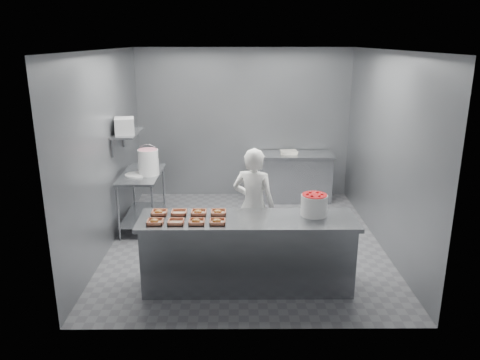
# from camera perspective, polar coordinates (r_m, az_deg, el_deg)

# --- Properties ---
(floor) EXTENTS (4.50, 4.50, 0.00)m
(floor) POSITION_cam_1_polar(r_m,az_deg,el_deg) (7.16, 0.68, -7.44)
(floor) COLOR #4C4C51
(floor) RESTS_ON ground
(ceiling) EXTENTS (4.50, 4.50, 0.00)m
(ceiling) POSITION_cam_1_polar(r_m,az_deg,el_deg) (6.53, 0.77, 15.59)
(ceiling) COLOR white
(ceiling) RESTS_ON wall_back
(wall_back) EXTENTS (4.00, 0.04, 2.80)m
(wall_back) POSITION_cam_1_polar(r_m,az_deg,el_deg) (8.91, 0.45, 6.87)
(wall_back) COLOR slate
(wall_back) RESTS_ON ground
(wall_left) EXTENTS (0.04, 4.50, 2.80)m
(wall_left) POSITION_cam_1_polar(r_m,az_deg,el_deg) (6.96, -16.00, 3.38)
(wall_left) COLOR slate
(wall_left) RESTS_ON ground
(wall_right) EXTENTS (0.04, 4.50, 2.80)m
(wall_right) POSITION_cam_1_polar(r_m,az_deg,el_deg) (7.03, 17.27, 3.40)
(wall_right) COLOR slate
(wall_right) RESTS_ON ground
(service_counter) EXTENTS (2.60, 0.70, 0.90)m
(service_counter) POSITION_cam_1_polar(r_m,az_deg,el_deg) (5.74, 0.94, -8.85)
(service_counter) COLOR slate
(service_counter) RESTS_ON ground
(prep_table) EXTENTS (0.60, 1.20, 0.90)m
(prep_table) POSITION_cam_1_polar(r_m,az_deg,el_deg) (7.65, -11.84, -1.41)
(prep_table) COLOR slate
(prep_table) RESTS_ON ground
(back_counter) EXTENTS (1.50, 0.60, 0.90)m
(back_counter) POSITION_cam_1_polar(r_m,az_deg,el_deg) (8.84, 6.31, 0.38)
(back_counter) COLOR slate
(back_counter) RESTS_ON ground
(wall_shelf) EXTENTS (0.35, 0.90, 0.03)m
(wall_shelf) POSITION_cam_1_polar(r_m,az_deg,el_deg) (7.45, -13.56, 5.60)
(wall_shelf) COLOR slate
(wall_shelf) RESTS_ON wall_left
(tray_0) EXTENTS (0.19, 0.18, 0.06)m
(tray_0) POSITION_cam_1_polar(r_m,az_deg,el_deg) (5.50, -10.33, -5.00)
(tray_0) COLOR tan
(tray_0) RESTS_ON service_counter
(tray_1) EXTENTS (0.19, 0.18, 0.04)m
(tray_1) POSITION_cam_1_polar(r_m,az_deg,el_deg) (5.46, -7.81, -5.06)
(tray_1) COLOR tan
(tray_1) RESTS_ON service_counter
(tray_2) EXTENTS (0.19, 0.18, 0.06)m
(tray_2) POSITION_cam_1_polar(r_m,az_deg,el_deg) (5.43, -5.32, -5.05)
(tray_2) COLOR tan
(tray_2) RESTS_ON service_counter
(tray_3) EXTENTS (0.19, 0.18, 0.06)m
(tray_3) POSITION_cam_1_polar(r_m,az_deg,el_deg) (5.42, -2.79, -5.06)
(tray_3) COLOR tan
(tray_3) RESTS_ON service_counter
(tray_4) EXTENTS (0.19, 0.18, 0.06)m
(tray_4) POSITION_cam_1_polar(r_m,az_deg,el_deg) (5.77, -9.84, -3.89)
(tray_4) COLOR tan
(tray_4) RESTS_ON service_counter
(tray_5) EXTENTS (0.19, 0.18, 0.04)m
(tray_5) POSITION_cam_1_polar(r_m,az_deg,el_deg) (5.74, -7.44, -3.94)
(tray_5) COLOR tan
(tray_5) RESTS_ON service_counter
(tray_6) EXTENTS (0.19, 0.18, 0.06)m
(tray_6) POSITION_cam_1_polar(r_m,az_deg,el_deg) (5.71, -5.07, -3.93)
(tray_6) COLOR tan
(tray_6) RESTS_ON service_counter
(tray_7) EXTENTS (0.19, 0.18, 0.06)m
(tray_7) POSITION_cam_1_polar(r_m,az_deg,el_deg) (5.70, -2.66, -3.93)
(tray_7) COLOR tan
(tray_7) RESTS_ON service_counter
(worker) EXTENTS (0.67, 0.55, 1.59)m
(worker) POSITION_cam_1_polar(r_m,az_deg,el_deg) (6.29, 1.67, -3.14)
(worker) COLOR white
(worker) RESTS_ON ground
(strawberry_tub) EXTENTS (0.32, 0.32, 0.26)m
(strawberry_tub) POSITION_cam_1_polar(r_m,az_deg,el_deg) (5.68, 9.03, -2.92)
(strawberry_tub) COLOR silver
(strawberry_tub) RESTS_ON service_counter
(glaze_bucket) EXTENTS (0.33, 0.32, 0.49)m
(glaze_bucket) POSITION_cam_1_polar(r_m,az_deg,el_deg) (7.42, -11.12, 2.22)
(glaze_bucket) COLOR silver
(glaze_bucket) RESTS_ON prep_table
(bucket_lid) EXTENTS (0.41, 0.41, 0.03)m
(bucket_lid) POSITION_cam_1_polar(r_m,az_deg,el_deg) (7.46, -12.61, 0.63)
(bucket_lid) COLOR silver
(bucket_lid) RESTS_ON prep_table
(rag) EXTENTS (0.13, 0.11, 0.02)m
(rag) POSITION_cam_1_polar(r_m,az_deg,el_deg) (7.85, -10.51, 1.54)
(rag) COLOR #CCB28C
(rag) RESTS_ON prep_table
(appliance) EXTENTS (0.35, 0.38, 0.24)m
(appliance) POSITION_cam_1_polar(r_m,az_deg,el_deg) (7.28, -13.90, 6.42)
(appliance) COLOR gray
(appliance) RESTS_ON wall_shelf
(paper_stack) EXTENTS (0.31, 0.23, 0.06)m
(paper_stack) POSITION_cam_1_polar(r_m,az_deg,el_deg) (8.71, 5.99, 3.39)
(paper_stack) COLOR silver
(paper_stack) RESTS_ON back_counter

